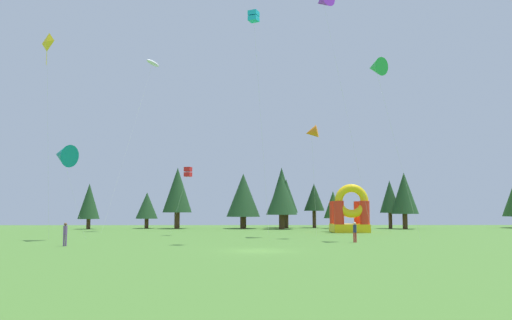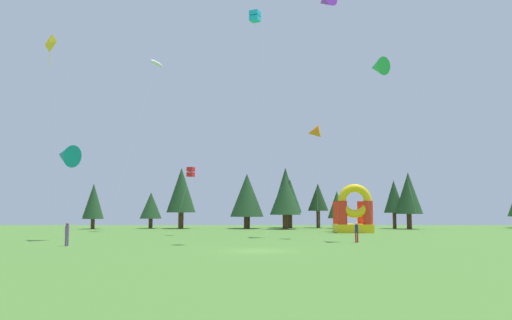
{
  "view_description": "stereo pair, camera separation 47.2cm",
  "coord_description": "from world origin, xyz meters",
  "views": [
    {
      "loc": [
        -0.65,
        -36.58,
        2.95
      ],
      "look_at": [
        0.0,
        12.56,
        7.74
      ],
      "focal_mm": 35.6,
      "sensor_mm": 36.0,
      "label": 1
    },
    {
      "loc": [
        -0.18,
        -36.59,
        2.95
      ],
      "look_at": [
        0.0,
        12.56,
        7.74
      ],
      "focal_mm": 35.6,
      "sensor_mm": 36.0,
      "label": 2
    }
  ],
  "objects": [
    {
      "name": "tree_row_9",
      "position": [
        21.22,
        42.14,
        4.9
      ],
      "size": [
        3.12,
        3.12,
        7.48
      ],
      "color": "#4C331E",
      "rests_on": "ground_plane"
    },
    {
      "name": "tree_row_0",
      "position": [
        -24.95,
        40.81,
        4.17
      ],
      "size": [
        3.22,
        3.22,
        6.88
      ],
      "color": "#4C331E",
      "rests_on": "ground_plane"
    },
    {
      "name": "kite_cyan_box",
      "position": [
        -0.27,
        8.13,
        20.44
      ],
      "size": [
        2.08,
        3.93,
        20.96
      ],
      "color": "#19B7CC",
      "rests_on": "ground_plane"
    },
    {
      "name": "tree_row_6",
      "position": [
        5.28,
        44.9,
        5.06
      ],
      "size": [
        3.73,
        3.73,
        7.8
      ],
      "color": "#4C331E",
      "rests_on": "ground_plane"
    },
    {
      "name": "tree_row_3",
      "position": [
        -1.59,
        42.29,
        5.14
      ],
      "size": [
        5.18,
        5.18,
        8.51
      ],
      "color": "#4C331E",
      "rests_on": "ground_plane"
    },
    {
      "name": "inflatable_yellow_castle",
      "position": [
        12.38,
        29.16,
        2.24
      ],
      "size": [
        4.54,
        4.78,
        6.17
      ],
      "color": "yellow",
      "rests_on": "ground_plane"
    },
    {
      "name": "kite_white_parafoil",
      "position": [
        -14.44,
        34.27,
        23.73
      ],
      "size": [
        5.21,
        10.32,
        24.29
      ],
      "color": "white",
      "rests_on": "ground_plane"
    },
    {
      "name": "tree_row_5",
      "position": [
        4.62,
        45.63,
        6.16
      ],
      "size": [
        4.21,
        4.21,
        9.74
      ],
      "color": "#4C331E",
      "rests_on": "ground_plane"
    },
    {
      "name": "tree_row_4",
      "position": [
        4.24,
        40.12,
        5.11
      ],
      "size": [
        4.69,
        4.69,
        8.15
      ],
      "color": "#4C331E",
      "rests_on": "ground_plane"
    },
    {
      "name": "kite_teal_delta",
      "position": [
        -18.93,
        13.0,
        8.24
      ],
      "size": [
        3.11,
        4.34,
        9.49
      ],
      "color": "#0C7F7A",
      "rests_on": "ground_plane"
    },
    {
      "name": "kite_red_box",
      "position": [
        -7.76,
        22.09,
        7.28
      ],
      "size": [
        2.57,
        1.23,
        7.84
      ],
      "color": "red",
      "rests_on": "ground_plane"
    },
    {
      "name": "ground_plane",
      "position": [
        0.0,
        0.0,
        0.0
      ],
      "size": [
        120.0,
        120.0,
        0.0
      ],
      "primitive_type": "plane",
      "color": "#47752D"
    },
    {
      "name": "person_far_side",
      "position": [
        8.83,
        9.2,
        1.08
      ],
      "size": [
        0.37,
        0.37,
        1.83
      ],
      "rotation": [
        0.0,
        0.0,
        3.35
      ],
      "color": "#B21E26",
      "rests_on": "ground_plane"
    },
    {
      "name": "tree_row_7",
      "position": [
        9.87,
        45.68,
        4.87
      ],
      "size": [
        3.32,
        3.32,
        7.15
      ],
      "color": "#4C331E",
      "rests_on": "ground_plane"
    },
    {
      "name": "kite_green_delta",
      "position": [
        11.7,
        11.76,
        16.8
      ],
      "size": [
        6.23,
        4.46,
        17.79
      ],
      "color": "green",
      "rests_on": "ground_plane"
    },
    {
      "name": "kite_orange_delta",
      "position": [
        5.87,
        15.84,
        10.98
      ],
      "size": [
        1.8,
        4.81,
        11.76
      ],
      "color": "orange",
      "rests_on": "ground_plane"
    },
    {
      "name": "tree_row_1",
      "position": [
        -16.68,
        43.25,
        3.54
      ],
      "size": [
        3.41,
        3.41,
        5.62
      ],
      "color": "#4C331E",
      "rests_on": "ground_plane"
    },
    {
      "name": "kite_yellow_diamond",
      "position": [
        -19.76,
        9.99,
        18.49
      ],
      "size": [
        1.73,
        5.7,
        19.24
      ],
      "color": "yellow",
      "rests_on": "ground_plane"
    },
    {
      "name": "tree_row_2",
      "position": [
        -11.81,
        42.38,
        5.9
      ],
      "size": [
        4.5,
        4.5,
        9.42
      ],
      "color": "#4C331E",
      "rests_on": "ground_plane"
    },
    {
      "name": "kite_purple_delta",
      "position": [
        7.87,
        19.95,
        27.03
      ],
      "size": [
        7.57,
        5.8,
        28.1
      ],
      "color": "purple",
      "rests_on": "ground_plane"
    },
    {
      "name": "person_midfield",
      "position": [
        -15.51,
        4.87,
        1.12
      ],
      "size": [
        0.36,
        0.36,
        1.88
      ],
      "rotation": [
        0.0,
        0.0,
        3.01
      ],
      "color": "#724C8C",
      "rests_on": "ground_plane"
    },
    {
      "name": "tree_row_8",
      "position": [
        12.35,
        42.05,
        3.65
      ],
      "size": [
        2.92,
        2.92,
        5.78
      ],
      "color": "#4C331E",
      "rests_on": "ground_plane"
    },
    {
      "name": "tree_row_10",
      "position": [
        23.01,
        40.56,
        5.39
      ],
      "size": [
        4.13,
        4.13,
        8.59
      ],
      "color": "#4C331E",
      "rests_on": "ground_plane"
    }
  ]
}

